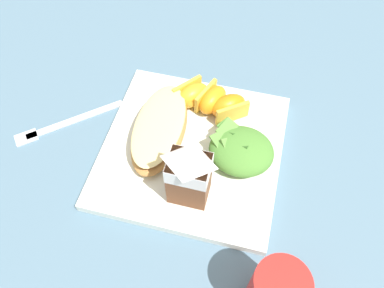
# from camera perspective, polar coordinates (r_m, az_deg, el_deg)

# --- Properties ---
(ground) EXTENTS (3.00, 3.00, 0.00)m
(ground) POSITION_cam_1_polar(r_m,az_deg,el_deg) (0.63, -0.00, -1.30)
(ground) COLOR slate
(white_plate) EXTENTS (0.28, 0.28, 0.02)m
(white_plate) POSITION_cam_1_polar(r_m,az_deg,el_deg) (0.62, -0.00, -0.91)
(white_plate) COLOR white
(white_plate) RESTS_ON ground
(cheesy_pizza_bread) EXTENTS (0.08, 0.17, 0.04)m
(cheesy_pizza_bread) POSITION_cam_1_polar(r_m,az_deg,el_deg) (0.62, -4.78, 2.19)
(cheesy_pizza_bread) COLOR #B77F42
(cheesy_pizza_bread) RESTS_ON white_plate
(green_salad_pile) EXTENTS (0.10, 0.09, 0.04)m
(green_salad_pile) POSITION_cam_1_polar(r_m,az_deg,el_deg) (0.59, 7.17, -1.10)
(green_salad_pile) COLOR #4C8433
(green_salad_pile) RESTS_ON white_plate
(milk_carton) EXTENTS (0.06, 0.05, 0.11)m
(milk_carton) POSITION_cam_1_polar(r_m,az_deg,el_deg) (0.52, -0.44, -4.42)
(milk_carton) COLOR brown
(milk_carton) RESTS_ON white_plate
(orange_wedge_front) EXTENTS (0.07, 0.06, 0.04)m
(orange_wedge_front) POSITION_cam_1_polar(r_m,az_deg,el_deg) (0.64, 5.44, 5.47)
(orange_wedge_front) COLOR orange
(orange_wedge_front) RESTS_ON white_plate
(orange_wedge_middle) EXTENTS (0.06, 0.07, 0.04)m
(orange_wedge_middle) POSITION_cam_1_polar(r_m,az_deg,el_deg) (0.65, 2.92, 6.56)
(orange_wedge_middle) COLOR orange
(orange_wedge_middle) RESTS_ON white_plate
(orange_wedge_rear) EXTENTS (0.07, 0.07, 0.04)m
(orange_wedge_rear) POSITION_cam_1_polar(r_m,az_deg,el_deg) (0.66, -0.02, 7.27)
(orange_wedge_rear) COLOR orange
(orange_wedge_rear) RESTS_ON white_plate
(metal_fork) EXTENTS (0.15, 0.14, 0.01)m
(metal_fork) POSITION_cam_1_polar(r_m,az_deg,el_deg) (0.70, -18.69, 2.76)
(metal_fork) COLOR silver
(metal_fork) RESTS_ON ground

